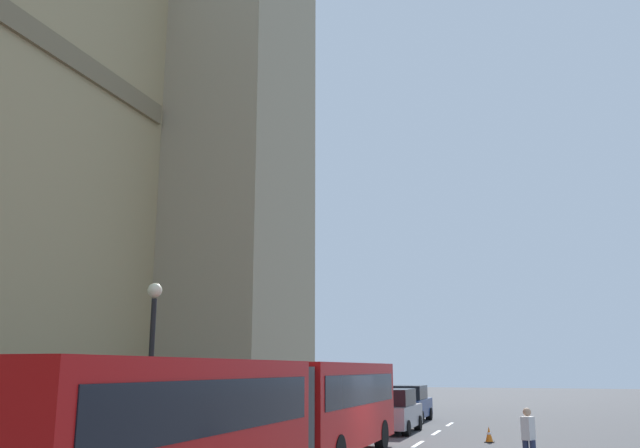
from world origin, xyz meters
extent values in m
cube|color=silver|center=(5.04, 0.00, 0.01)|extent=(2.20, 0.16, 0.01)
cube|color=silver|center=(9.64, 0.00, 0.01)|extent=(2.20, 0.16, 0.01)
cube|color=silver|center=(14.24, 0.00, 0.01)|extent=(2.20, 0.16, 0.01)
cube|color=#B20F0F|center=(0.13, 2.00, 1.65)|extent=(8.66, 2.50, 2.50)
cube|color=black|center=(0.13, 2.00, 2.10)|extent=(7.97, 2.54, 0.90)
cube|color=#B20F0F|center=(-9.43, 2.00, 1.65)|extent=(8.66, 2.50, 2.50)
cube|color=black|center=(-9.43, 2.00, 2.10)|extent=(7.97, 2.54, 0.90)
cylinder|color=#3F3F3F|center=(-4.65, 2.00, 1.65)|extent=(2.38, 2.38, 2.25)
cylinder|color=black|center=(2.90, 0.88, 0.50)|extent=(1.00, 0.30, 1.00)
cube|color=gray|center=(9.23, 1.77, 0.70)|extent=(4.40, 1.80, 0.90)
cube|color=black|center=(9.03, 1.77, 1.50)|extent=(2.46, 1.66, 0.70)
cylinder|color=black|center=(10.64, 0.96, 0.32)|extent=(0.64, 0.30, 0.64)
cylinder|color=black|center=(7.82, 0.96, 0.32)|extent=(0.64, 0.30, 0.64)
cube|color=navy|center=(15.51, 2.25, 0.70)|extent=(4.40, 1.80, 0.90)
cube|color=black|center=(15.31, 2.25, 1.50)|extent=(2.46, 1.66, 0.70)
cylinder|color=black|center=(16.92, 1.44, 0.32)|extent=(0.64, 0.30, 0.64)
cylinder|color=black|center=(14.11, 1.44, 0.32)|extent=(0.64, 0.30, 0.64)
cube|color=black|center=(6.50, -2.46, 0.01)|extent=(0.36, 0.36, 0.03)
cone|color=orange|center=(6.50, -2.46, 0.31)|extent=(0.28, 0.28, 0.55)
cylinder|color=white|center=(6.50, -2.46, 0.33)|extent=(0.17, 0.17, 0.08)
cylinder|color=black|center=(-2.82, 6.50, 2.40)|extent=(0.16, 0.16, 4.80)
sphere|color=beige|center=(-2.82, 6.50, 5.05)|extent=(0.44, 0.44, 0.44)
cube|color=silver|center=(-0.89, -4.05, 1.16)|extent=(0.46, 0.37, 0.60)
sphere|color=tan|center=(-0.89, -4.05, 1.58)|extent=(0.22, 0.22, 0.22)
camera|label=1|loc=(-20.10, -4.45, 2.73)|focal=36.77mm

